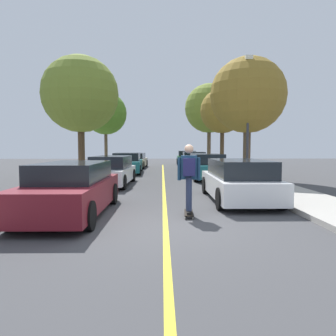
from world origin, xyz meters
name	(u,v)px	position (x,y,z in m)	size (l,w,h in m)	color
ground	(165,225)	(0.00, 0.00, 0.00)	(80.00, 80.00, 0.00)	#424244
center_line	(164,196)	(0.00, 4.00, 0.00)	(0.12, 39.20, 0.01)	gold
parked_car_left_nearest	(72,189)	(-2.44, 1.14, 0.68)	(1.87, 4.46, 1.37)	maroon
parked_car_left_near	(111,171)	(-2.44, 7.37, 0.67)	(1.94, 4.51, 1.36)	white
parked_car_left_far	(127,163)	(-2.44, 13.80, 0.68)	(2.08, 4.56, 1.39)	#196066
parked_car_left_farthest	(134,160)	(-2.44, 19.23, 0.63)	(2.10, 4.62, 1.27)	#BCAD89
parked_car_right_nearest	(238,180)	(2.44, 3.10, 0.68)	(1.95, 4.51, 1.36)	white
parked_car_right_near	(207,167)	(2.44, 10.15, 0.67)	(1.98, 4.65, 1.40)	#196066
parked_car_right_far	(194,161)	(2.44, 17.28, 0.69)	(2.01, 4.22, 1.40)	#1E5B33
parked_car_right_farthest	(187,158)	(2.44, 23.98, 0.68)	(2.09, 4.05, 1.40)	#1E5B33
street_tree_left_nearest	(80,95)	(-4.48, 9.91, 4.61)	(4.11, 4.11, 6.54)	#4C3823
street_tree_left_near	(106,114)	(-4.48, 17.21, 4.39)	(3.30, 3.30, 5.91)	brown
street_tree_right_nearest	(248,96)	(4.48, 9.44, 4.51)	(4.00, 4.00, 6.39)	brown
street_tree_right_near	(222,111)	(4.48, 16.18, 4.47)	(3.35, 3.35, 6.03)	#4C3823
street_tree_right_far	(209,108)	(4.48, 22.62, 5.49)	(4.69, 4.69, 7.71)	brown
fire_hydrant	(44,187)	(-3.94, 3.10, 0.49)	(0.20, 0.20, 0.70)	#B2140F
streetlamp	(248,110)	(4.19, 8.30, 3.60)	(0.36, 0.24, 6.11)	#38383D
skateboard	(189,213)	(0.61, 0.88, 0.09)	(0.28, 0.85, 0.10)	black
skateboarder	(189,174)	(0.61, 0.85, 1.09)	(0.58, 0.71, 1.73)	black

